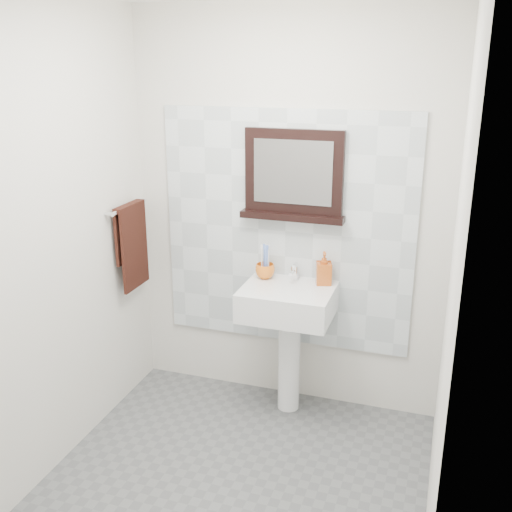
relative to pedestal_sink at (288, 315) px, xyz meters
The scene contains 13 objects.
floor 1.11m from the pedestal_sink, 95.32° to the right, with size 2.00×2.20×0.01m, color #5C5F62.
back_wall 0.62m from the pedestal_sink, 109.75° to the left, with size 2.00×0.01×2.50m, color silver.
front_wall 2.06m from the pedestal_sink, 92.36° to the right, with size 2.00×0.01×2.50m, color silver.
left_wall 1.50m from the pedestal_sink, 141.07° to the right, with size 0.01×2.20×2.50m, color silver.
right_wall 1.39m from the pedestal_sink, 43.55° to the right, with size 0.01×2.20×2.50m, color silver.
splashback 0.53m from the pedestal_sink, 110.76° to the left, with size 1.60×0.02×1.50m, color silver.
pedestal_sink is the anchor object (origin of this frame).
toothbrush_cup 0.31m from the pedestal_sink, 150.06° to the left, with size 0.12×0.12×0.10m, color orange.
toothbrushes 0.37m from the pedestal_sink, 149.54° to the left, with size 0.05×0.04×0.21m.
soap_dispenser 0.36m from the pedestal_sink, 33.34° to the left, with size 0.09×0.09×0.20m, color #AE3114.
framed_mirror 0.84m from the pedestal_sink, 99.11° to the left, with size 0.64×0.11×0.55m.
towel_bar 1.20m from the pedestal_sink, behind, with size 0.07×0.40×0.03m.
hand_towel 1.10m from the pedestal_sink, behind, with size 0.06×0.30×0.55m.
Camera 1 is at (0.96, -2.40, 2.17)m, focal length 42.00 mm.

